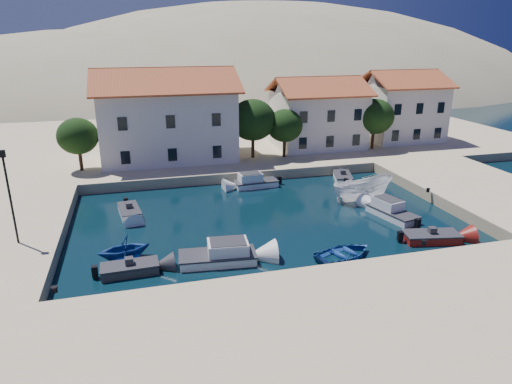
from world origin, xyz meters
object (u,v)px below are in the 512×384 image
building_right (401,105)px  lamppost (8,188)px  boat_east (362,200)px  cabin_cruiser_east (392,212)px  cabin_cruiser_south (218,255)px  building_left (167,113)px  rowboat_south (344,258)px  building_mid (318,112)px

building_right → lamppost: bearing=-152.1°
boat_east → cabin_cruiser_east: bearing=179.2°
cabin_cruiser_south → boat_east: size_ratio=0.87×
building_left → boat_east: 23.01m
building_left → rowboat_south: size_ratio=3.50×
building_mid → cabin_cruiser_east: size_ratio=2.22×
rowboat_south → boat_east: 11.74m
building_left → building_right: (30.00, 2.00, -0.46)m
building_mid → building_right: bearing=4.8°
building_right → cabin_cruiser_south: size_ratio=1.84×
building_left → cabin_cruiser_south: (0.97, -24.19, -5.46)m
building_mid → building_right: building_right is taller
building_mid → cabin_cruiser_south: 30.78m
lamppost → rowboat_south: size_ratio=1.48×
building_right → rowboat_south: 35.13m
building_right → cabin_cruiser_south: (-29.03, -26.19, -5.00)m
building_mid → rowboat_south: size_ratio=2.50×
building_mid → rowboat_south: building_mid is taller
cabin_cruiser_south → cabin_cruiser_east: (14.98, 3.93, -0.00)m
building_mid → boat_east: building_mid is taller
building_right → lamppost: 46.98m
building_mid → boat_east: size_ratio=1.78×
rowboat_south → cabin_cruiser_east: cabin_cruiser_east is taller
cabin_cruiser_south → boat_east: bearing=35.2°
building_right → building_mid: bearing=-175.2°
cabin_cruiser_south → boat_east: (14.58, 8.30, -0.48)m
building_left → rowboat_south: bearing=-70.5°
building_right → cabin_cruiser_south: building_right is taller
building_left → cabin_cruiser_south: bearing=-87.7°
building_left → lamppost: (-11.50, -20.00, -1.18)m
lamppost → building_mid: bearing=35.4°
lamppost → cabin_cruiser_south: lamppost is taller
building_left → lamppost: 23.10m
building_mid → building_right: (12.00, 1.00, 0.25)m
building_mid → lamppost: building_mid is taller
building_right → cabin_cruiser_east: size_ratio=2.00×
boat_east → building_mid: bearing=-14.3°
cabin_cruiser_east → boat_east: (-0.40, 4.37, -0.48)m
building_left → building_mid: size_ratio=1.40×
rowboat_south → cabin_cruiser_east: 8.75m
building_left → boat_east: size_ratio=2.50×
lamppost → rowboat_south: (20.63, -5.72, -4.75)m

